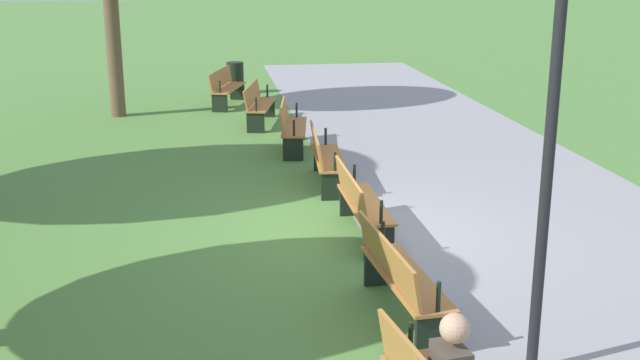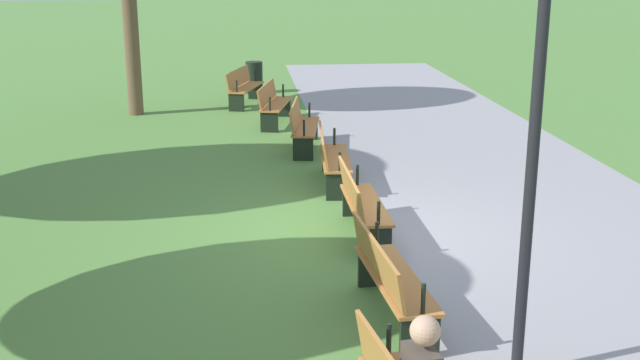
% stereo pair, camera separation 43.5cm
% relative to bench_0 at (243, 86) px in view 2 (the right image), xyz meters
% --- Properties ---
extents(ground_plane, '(120.00, 120.00, 0.00)m').
position_rel_bench_0_xyz_m(ground_plane, '(9.82, 1.51, -0.48)').
color(ground_plane, '#54843D').
extents(path_paving, '(34.38, 4.89, 0.01)m').
position_rel_bench_0_xyz_m(path_paving, '(9.82, 3.95, -0.47)').
color(path_paving, '#939399').
rests_on(path_paving, ground).
extents(bench_0, '(1.90, 0.98, 0.89)m').
position_rel_bench_0_xyz_m(bench_0, '(0.00, 0.00, 0.00)').
color(bench_0, '#B27538').
rests_on(bench_0, ground).
extents(bench_1, '(1.90, 0.86, 0.89)m').
position_rel_bench_0_xyz_m(bench_1, '(2.41, 0.63, 0.00)').
color(bench_1, '#B27538').
rests_on(bench_1, ground).
extents(bench_2, '(1.89, 0.74, 0.89)m').
position_rel_bench_0_xyz_m(bench_2, '(4.86, 1.08, 0.00)').
color(bench_2, '#B27538').
rests_on(bench_2, ground).
extents(bench_3, '(1.87, 0.61, 0.89)m').
position_rel_bench_0_xyz_m(bench_3, '(7.33, 1.35, 0.00)').
color(bench_3, '#B27538').
rests_on(bench_3, ground).
extents(bench_4, '(1.84, 0.47, 0.89)m').
position_rel_bench_0_xyz_m(bench_4, '(9.82, 1.45, 0.00)').
color(bench_4, '#B27538').
rests_on(bench_4, ground).
extents(bench_5, '(1.87, 0.61, 0.89)m').
position_rel_bench_0_xyz_m(bench_5, '(12.31, 1.35, 0.00)').
color(bench_5, '#B27538').
rests_on(bench_5, ground).
extents(lamp_post, '(0.32, 0.32, 4.12)m').
position_rel_bench_0_xyz_m(lamp_post, '(13.54, 2.28, 2.38)').
color(lamp_post, black).
rests_on(lamp_post, ground).
extents(trash_bin, '(0.46, 0.46, 0.85)m').
position_rel_bench_0_xyz_m(trash_bin, '(-1.78, 0.31, -0.05)').
color(trash_bin, black).
rests_on(trash_bin, ground).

